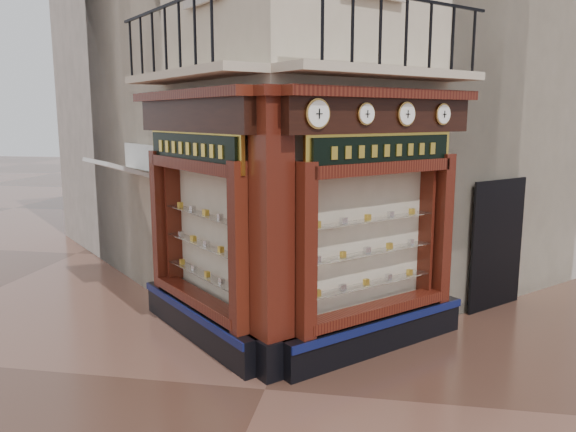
% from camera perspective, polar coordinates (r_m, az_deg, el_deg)
% --- Properties ---
extents(ground, '(80.00, 80.00, 0.00)m').
position_cam_1_polar(ground, '(7.83, -2.35, -17.19)').
color(ground, '#4A2D22').
rests_on(ground, ground).
extents(main_building, '(11.31, 11.31, 12.00)m').
position_cam_1_polar(main_building, '(13.26, 3.45, 20.53)').
color(main_building, beige).
rests_on(main_building, ground).
extents(neighbour_left, '(11.31, 11.31, 11.00)m').
position_cam_1_polar(neighbour_left, '(16.05, -4.74, 16.87)').
color(neighbour_left, beige).
rests_on(neighbour_left, ground).
extents(neighbour_right, '(11.31, 11.31, 11.00)m').
position_cam_1_polar(neighbour_right, '(15.58, 14.00, 16.83)').
color(neighbour_right, beige).
rests_on(neighbour_right, ground).
extents(shopfront_left, '(2.86, 2.86, 3.98)m').
position_cam_1_polar(shopfront_left, '(9.00, -9.10, -0.35)').
color(shopfront_left, black).
rests_on(shopfront_left, ground).
extents(shopfront_right, '(2.86, 2.86, 3.98)m').
position_cam_1_polar(shopfront_right, '(8.52, 9.10, -0.93)').
color(shopfront_right, black).
rests_on(shopfront_right, ground).
extents(corner_pilaster, '(0.85, 0.85, 3.98)m').
position_cam_1_polar(corner_pilaster, '(7.63, -1.66, -2.33)').
color(corner_pilaster, black).
rests_on(corner_pilaster, ground).
extents(balcony, '(5.94, 2.97, 1.03)m').
position_cam_1_polar(balcony, '(8.44, -0.37, 14.36)').
color(balcony, beige).
rests_on(balcony, ground).
extents(clock_a, '(0.31, 0.31, 0.39)m').
position_cam_1_polar(clock_a, '(7.36, 3.02, 10.34)').
color(clock_a, '#BB8A3E').
rests_on(clock_a, ground).
extents(clock_b, '(0.25, 0.25, 0.31)m').
position_cam_1_polar(clock_b, '(7.91, 7.92, 10.24)').
color(clock_b, '#BB8A3E').
rests_on(clock_b, ground).
extents(clock_c, '(0.28, 0.28, 0.35)m').
position_cam_1_polar(clock_c, '(8.47, 11.91, 10.10)').
color(clock_c, '#BB8A3E').
rests_on(clock_c, ground).
extents(clock_d, '(0.27, 0.27, 0.33)m').
position_cam_1_polar(clock_d, '(9.07, 15.45, 9.94)').
color(clock_d, '#BB8A3E').
rests_on(clock_d, ground).
extents(awning, '(1.82, 1.82, 0.37)m').
position_cam_1_polar(awning, '(11.99, -16.15, -7.74)').
color(awning, silver).
rests_on(awning, ground).
extents(signboard_left, '(2.21, 2.21, 0.59)m').
position_cam_1_polar(signboard_left, '(8.83, -9.76, 6.78)').
color(signboard_left, yellow).
rests_on(signboard_left, ground).
extents(signboard_right, '(2.06, 2.06, 0.55)m').
position_cam_1_polar(signboard_right, '(8.33, 9.69, 6.59)').
color(signboard_right, yellow).
rests_on(signboard_right, ground).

